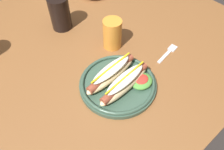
# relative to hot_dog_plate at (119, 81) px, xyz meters

# --- Properties ---
(ground_plane) EXTENTS (8.00, 8.00, 0.00)m
(ground_plane) POSITION_rel_hot_dog_plate_xyz_m (-0.03, 0.23, -0.77)
(ground_plane) COLOR #2D2826
(dining_table) EXTENTS (1.49, 1.10, 0.74)m
(dining_table) POSITION_rel_hot_dog_plate_xyz_m (-0.03, 0.23, -0.10)
(dining_table) COLOR brown
(dining_table) RESTS_ON ground_plane
(hot_dog_plate) EXTENTS (0.26, 0.26, 0.08)m
(hot_dog_plate) POSITION_rel_hot_dog_plate_xyz_m (0.00, 0.00, 0.00)
(hot_dog_plate) COLOR #334C3D
(hot_dog_plate) RESTS_ON dining_table
(fork) EXTENTS (0.12, 0.04, 0.00)m
(fork) POSITION_rel_hot_dog_plate_xyz_m (0.25, -0.01, -0.02)
(fork) COLOR silver
(fork) RESTS_ON dining_table
(soda_cup) EXTENTS (0.08, 0.08, 0.14)m
(soda_cup) POSITION_rel_hot_dog_plate_xyz_m (0.03, 0.40, 0.04)
(soda_cup) COLOR black
(soda_cup) RESTS_ON dining_table
(extra_cup) EXTENTS (0.07, 0.07, 0.12)m
(extra_cup) POSITION_rel_hot_dog_plate_xyz_m (0.12, 0.17, 0.03)
(extra_cup) COLOR orange
(extra_cup) RESTS_ON dining_table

